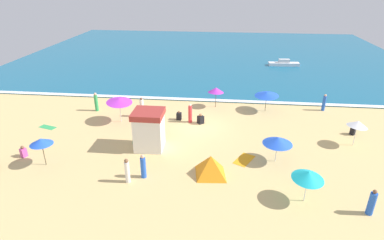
# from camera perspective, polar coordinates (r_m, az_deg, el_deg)

# --- Properties ---
(ground_plane) EXTENTS (60.00, 60.00, 0.00)m
(ground_plane) POSITION_cam_1_polar(r_m,az_deg,el_deg) (27.38, 0.75, -1.19)
(ground_plane) COLOR #D8B775
(ocean_water) EXTENTS (60.00, 44.00, 0.10)m
(ocean_water) POSITION_cam_1_polar(r_m,az_deg,el_deg) (53.91, 3.67, 11.91)
(ocean_water) COLOR #196084
(ocean_water) RESTS_ON ground_plane
(wave_breaker_foam) EXTENTS (57.00, 0.70, 0.01)m
(wave_breaker_foam) POSITION_cam_1_polar(r_m,az_deg,el_deg) (33.11, 1.80, 3.72)
(wave_breaker_foam) COLOR white
(wave_breaker_foam) RESTS_ON ocean_water
(lifeguard_cabana) EXTENTS (2.23, 2.16, 3.01)m
(lifeguard_cabana) POSITION_cam_1_polar(r_m,az_deg,el_deg) (23.64, -7.80, -1.71)
(lifeguard_cabana) COLOR white
(lifeguard_cabana) RESTS_ON ground_plane
(beach_umbrella_0) EXTENTS (3.22, 3.22, 2.01)m
(beach_umbrella_0) POSITION_cam_1_polar(r_m,az_deg,el_deg) (30.74, 13.41, 4.63)
(beach_umbrella_0) COLOR #4C3823
(beach_umbrella_0) RESTS_ON ground_plane
(beach_umbrella_1) EXTENTS (1.70, 1.71, 2.07)m
(beach_umbrella_1) POSITION_cam_1_polar(r_m,az_deg,el_deg) (23.46, -25.70, -3.53)
(beach_umbrella_1) COLOR #4C3823
(beach_umbrella_1) RESTS_ON ground_plane
(beach_umbrella_2) EXTENTS (2.05, 2.03, 2.14)m
(beach_umbrella_2) POSITION_cam_1_polar(r_m,az_deg,el_deg) (26.70, 27.86, -0.62)
(beach_umbrella_2) COLOR silver
(beach_umbrella_2) RESTS_ON ground_plane
(beach_umbrella_3) EXTENTS (2.41, 2.42, 2.09)m
(beach_umbrella_3) POSITION_cam_1_polar(r_m,az_deg,el_deg) (19.05, 20.36, -9.38)
(beach_umbrella_3) COLOR silver
(beach_umbrella_3) RESTS_ON ground_plane
(beach_umbrella_4) EXTENTS (2.02, 2.03, 2.07)m
(beach_umbrella_4) POSITION_cam_1_polar(r_m,az_deg,el_deg) (30.94, 4.38, 5.44)
(beach_umbrella_4) COLOR #4C3823
(beach_umbrella_4) RESTS_ON ground_plane
(beach_umbrella_5) EXTENTS (3.20, 3.20, 2.37)m
(beach_umbrella_5) POSITION_cam_1_polar(r_m,az_deg,el_deg) (28.21, -13.06, 3.49)
(beach_umbrella_5) COLOR silver
(beach_umbrella_5) RESTS_ON ground_plane
(beach_umbrella_6) EXTENTS (2.36, 2.35, 1.90)m
(beach_umbrella_6) POSITION_cam_1_polar(r_m,az_deg,el_deg) (22.44, 15.29, -3.62)
(beach_umbrella_6) COLOR silver
(beach_umbrella_6) RESTS_ON ground_plane
(beach_tent) EXTENTS (2.72, 2.70, 1.42)m
(beach_tent) POSITION_cam_1_polar(r_m,az_deg,el_deg) (20.73, 3.40, -8.22)
(beach_tent) COLOR orange
(beach_tent) RESTS_ON ground_plane
(beachgoer_0) EXTENTS (0.50, 0.50, 0.88)m
(beachgoer_0) POSITION_cam_1_polar(r_m,az_deg,el_deg) (25.87, -28.26, -5.11)
(beachgoer_0) COLOR #D84CA5
(beachgoer_0) RESTS_ON ground_plane
(beachgoer_1) EXTENTS (0.42, 0.42, 1.61)m
(beachgoer_1) POSITION_cam_1_polar(r_m,az_deg,el_deg) (20.16, 29.80, -12.93)
(beachgoer_1) COLOR blue
(beachgoer_1) RESTS_ON ground_plane
(beachgoer_2) EXTENTS (0.47, 0.47, 1.84)m
(beachgoer_2) POSITION_cam_1_polar(r_m,az_deg,el_deg) (31.66, -16.99, 3.11)
(beachgoer_2) COLOR green
(beachgoer_2) RESTS_ON ground_plane
(beachgoer_3) EXTENTS (0.44, 0.44, 0.86)m
(beachgoer_3) POSITION_cam_1_polar(r_m,az_deg,el_deg) (28.56, -2.38, 0.72)
(beachgoer_3) COLOR black
(beachgoer_3) RESTS_ON ground_plane
(beachgoer_5) EXTENTS (0.39, 0.39, 1.88)m
(beachgoer_5) POSITION_cam_1_polar(r_m,az_deg,el_deg) (29.37, -9.08, 2.21)
(beachgoer_5) COLOR white
(beachgoer_5) RESTS_ON ground_plane
(beachgoer_6) EXTENTS (0.42, 0.42, 1.76)m
(beachgoer_6) POSITION_cam_1_polar(r_m,az_deg,el_deg) (27.88, -0.34, 1.17)
(beachgoer_6) COLOR red
(beachgoer_6) RESTS_ON ground_plane
(beachgoer_7) EXTENTS (0.32, 0.32, 1.67)m
(beachgoer_7) POSITION_cam_1_polar(r_m,az_deg,el_deg) (32.95, 22.83, 2.90)
(beachgoer_7) COLOR blue
(beachgoer_7) RESTS_ON ground_plane
(beachgoer_8) EXTENTS (0.51, 0.51, 0.86)m
(beachgoer_8) POSITION_cam_1_polar(r_m,az_deg,el_deg) (29.08, 27.17, -1.67)
(beachgoer_8) COLOR black
(beachgoer_8) RESTS_ON ground_plane
(beachgoer_9) EXTENTS (0.39, 0.39, 1.70)m
(beachgoer_9) POSITION_cam_1_polar(r_m,az_deg,el_deg) (20.37, -11.67, -9.05)
(beachgoer_9) COLOR white
(beachgoer_9) RESTS_ON ground_plane
(beachgoer_10) EXTENTS (0.49, 0.49, 1.69)m
(beachgoer_10) POSITION_cam_1_polar(r_m,az_deg,el_deg) (20.66, -8.84, -8.36)
(beachgoer_10) COLOR blue
(beachgoer_10) RESTS_ON ground_plane
(beachgoer_11) EXTENTS (0.67, 0.67, 0.95)m
(beachgoer_11) POSITION_cam_1_polar(r_m,az_deg,el_deg) (27.82, 1.58, 0.14)
(beachgoer_11) COLOR black
(beachgoer_11) RESTS_ON ground_plane
(beach_towel_0) EXTENTS (1.71, 2.03, 0.01)m
(beach_towel_0) POSITION_cam_1_polar(r_m,az_deg,el_deg) (22.92, 9.43, -7.11)
(beach_towel_0) COLOR orange
(beach_towel_0) RESTS_ON ground_plane
(beach_towel_1) EXTENTS (1.63, 1.03, 0.01)m
(beach_towel_1) POSITION_cam_1_polar(r_m,az_deg,el_deg) (29.99, -24.71, -1.20)
(beach_towel_1) COLOR green
(beach_towel_1) RESTS_ON ground_plane
(beach_towel_2) EXTENTS (1.24, 1.29, 0.01)m
(beach_towel_2) POSITION_cam_1_polar(r_m,az_deg,el_deg) (25.57, -9.63, -3.55)
(beach_towel_2) COLOR green
(beach_towel_2) RESTS_ON ground_plane
(small_boat_0) EXTENTS (4.38, 1.30, 0.94)m
(small_boat_0) POSITION_cam_1_polar(r_m,az_deg,el_deg) (47.99, 16.32, 9.82)
(small_boat_0) COLOR white
(small_boat_0) RESTS_ON ocean_water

